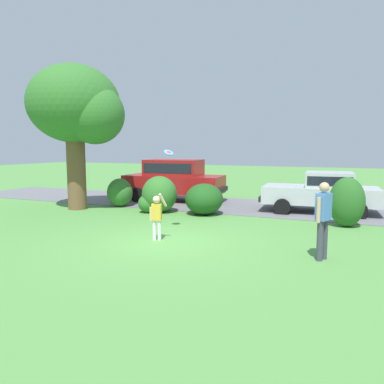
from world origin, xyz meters
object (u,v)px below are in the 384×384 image
Objects in this scene: parked_suv at (174,178)px; child_thrower at (157,214)px; parked_sedan at (323,191)px; adult_onlooker at (323,216)px; oak_tree_large at (79,110)px; frisbee at (169,153)px.

parked_suv reaches higher than child_thrower.
parked_sedan is 7.31m from child_thrower.
adult_onlooker reaches higher than parked_sedan.
adult_onlooker is (4.23, -0.09, 0.27)m from child_thrower.
frisbee is (5.19, -2.37, -1.63)m from oak_tree_large.
oak_tree_large reaches higher than parked_suv.
frisbee is (2.72, -5.84, 1.26)m from parked_suv.
child_thrower is 0.74× the size of adult_onlooker.
oak_tree_large is at bearing 155.47° from frisbee.
oak_tree_large is 7.11m from child_thrower.
parked_sedan is 15.31× the size of frisbee.
frisbee is at bearing 98.26° from child_thrower.
parked_suv is at bearing 175.12° from parked_sedan.
oak_tree_large is at bearing 147.58° from child_thrower.
oak_tree_large is 10.61m from adult_onlooker.
frisbee is (-0.15, 1.02, 1.62)m from child_thrower.
oak_tree_large is 5.15m from parked_suv.
frisbee reaches higher than parked_suv.
parked_suv is 7.45m from child_thrower.
child_thrower is at bearing -32.42° from oak_tree_large.
adult_onlooker is (9.57, -3.49, -2.99)m from oak_tree_large.
child_thrower is 4.35× the size of frisbee.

